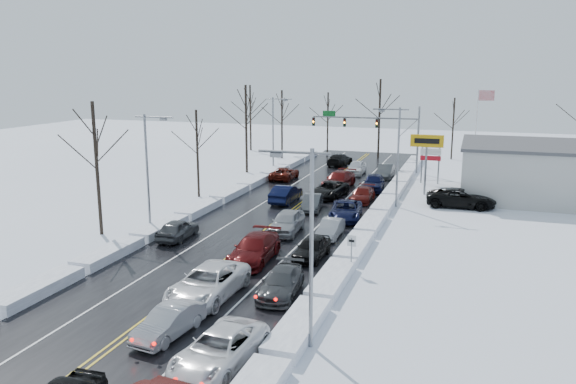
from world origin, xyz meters
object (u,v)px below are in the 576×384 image
(oncoming_car_0, at_px, (286,202))
(dealership_building, at_px, (572,173))
(tires_plus_sign, at_px, (427,145))
(flagpole, at_px, (478,124))
(traffic_signal_mast, at_px, (376,126))

(oncoming_car_0, bearing_deg, dealership_building, -158.44)
(oncoming_car_0, bearing_deg, tires_plus_sign, -146.95)
(tires_plus_sign, height_order, dealership_building, tires_plus_sign)
(flagpole, height_order, dealership_building, flagpole)
(flagpole, height_order, oncoming_car_0, flagpole)
(traffic_signal_mast, relative_size, tires_plus_sign, 2.21)
(flagpole, bearing_deg, oncoming_car_0, -127.87)
(traffic_signal_mast, distance_m, tires_plus_sign, 13.92)
(tires_plus_sign, bearing_deg, dealership_building, 8.47)
(dealership_building, relative_size, oncoming_car_0, 4.07)
(flagpole, bearing_deg, dealership_building, -53.73)
(dealership_building, distance_m, oncoming_car_0, 27.43)
(tires_plus_sign, xyz_separation_m, oncoming_car_0, (-12.10, -7.56, -4.99))
(traffic_signal_mast, height_order, flagpole, flagpole)
(flagpole, relative_size, dealership_building, 0.49)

